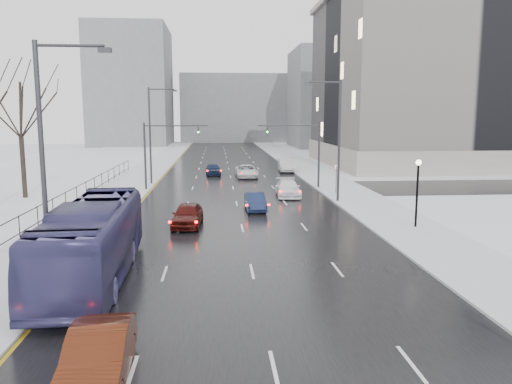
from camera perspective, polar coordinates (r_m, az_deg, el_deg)
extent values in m
cube|color=black|center=(60.57, -2.98, 1.96)|extent=(16.00, 150.00, 0.04)
cube|color=black|center=(48.68, -2.60, 0.30)|extent=(130.00, 10.00, 0.04)
cube|color=silver|center=(61.21, -12.86, 1.88)|extent=(5.00, 150.00, 0.16)
cube|color=silver|center=(61.73, 6.82, 2.09)|extent=(5.00, 150.00, 0.16)
cube|color=white|center=(63.30, -21.40, 1.70)|extent=(14.00, 150.00, 0.12)
cube|color=black|center=(32.75, -24.88, -2.20)|extent=(0.04, 70.00, 0.05)
cube|color=black|center=(32.94, -24.77, -3.91)|extent=(0.04, 70.00, 0.05)
cylinder|color=black|center=(32.86, -24.82, -3.23)|extent=(0.06, 0.06, 1.30)
cylinder|color=#2D2D33|center=(41.40, 9.48, 5.63)|extent=(0.20, 0.20, 10.00)
cylinder|color=#2D2D33|center=(41.14, 7.85, 12.34)|extent=(2.60, 0.12, 0.12)
cube|color=#2D2D33|center=(40.87, 6.03, 12.19)|extent=(0.50, 0.25, 0.18)
cylinder|color=#2D2D33|center=(21.38, -23.17, 2.23)|extent=(0.20, 0.20, 10.00)
cylinder|color=#2D2D33|center=(21.05, -20.50, 15.40)|extent=(2.60, 0.12, 0.12)
cube|color=#2D2D33|center=(20.73, -16.90, 15.27)|extent=(0.50, 0.25, 0.18)
cylinder|color=#2D2D33|center=(52.63, -12.02, 6.20)|extent=(0.20, 0.20, 10.00)
cylinder|color=#2D2D33|center=(52.49, -10.76, 11.47)|extent=(2.60, 0.12, 0.12)
cube|color=#2D2D33|center=(52.36, -9.31, 11.35)|extent=(0.50, 0.25, 0.18)
cylinder|color=black|center=(33.02, 17.92, -0.40)|extent=(0.14, 0.14, 4.00)
sphere|color=#FFE5B2|center=(32.77, 18.09, 3.23)|extent=(0.36, 0.36, 0.36)
cylinder|color=#2D2D33|center=(49.30, 7.20, 4.12)|extent=(0.20, 0.20, 6.50)
cylinder|color=#2D2D33|center=(48.64, 3.77, 7.59)|extent=(6.00, 0.12, 0.12)
imported|color=#2D2D33|center=(48.40, 1.29, 6.89)|extent=(0.15, 0.18, 0.90)
sphere|color=#19FF33|center=(48.25, 1.31, 6.89)|extent=(0.16, 0.16, 0.16)
cylinder|color=#2D2D33|center=(48.78, -12.56, 3.93)|extent=(0.20, 0.20, 6.50)
cylinder|color=#2D2D33|center=(48.30, -9.13, 7.49)|extent=(6.00, 0.12, 0.12)
imported|color=#2D2D33|center=(48.19, -6.60, 6.83)|extent=(0.15, 0.18, 0.90)
sphere|color=#19FF33|center=(48.04, -6.61, 6.82)|extent=(0.16, 0.16, 0.16)
cylinder|color=#2D2D33|center=(45.78, 9.14, 1.41)|extent=(0.06, 0.06, 2.50)
cylinder|color=white|center=(45.65, 9.18, 2.85)|extent=(0.60, 0.03, 0.60)
torus|color=#B20C0C|center=(45.65, 9.18, 2.85)|extent=(0.58, 0.06, 0.58)
cube|color=gray|center=(81.01, 22.84, 11.50)|extent=(40.00, 30.00, 24.00)
cube|color=gray|center=(81.06, 22.40, 4.08)|extent=(40.60, 30.60, 3.00)
cube|color=slate|center=(118.92, 10.09, 10.46)|extent=(24.00, 20.00, 22.00)
cube|color=slate|center=(126.98, -14.02, 11.58)|extent=(18.00, 22.00, 28.00)
cube|color=slate|center=(140.25, -2.23, 9.49)|extent=(30.00, 18.00, 18.00)
imported|color=#4A1C0C|center=(14.65, -17.58, -17.50)|extent=(1.81, 4.60, 1.49)
imported|color=navy|center=(23.05, -18.11, -5.29)|extent=(3.36, 12.36, 3.41)
imported|color=#400E0B|center=(32.56, -7.83, -2.60)|extent=(2.11, 4.59, 1.52)
imported|color=#172246|center=(37.71, -0.10, -1.11)|extent=(1.52, 4.09, 1.33)
imported|color=white|center=(57.83, -1.09, 2.39)|extent=(2.56, 5.30, 1.46)
imported|color=white|center=(44.31, 3.67, 0.42)|extent=(2.25, 5.08, 1.45)
imported|color=#14203E|center=(60.29, -4.92, 2.60)|extent=(1.95, 4.24, 1.41)
imported|color=#BAB9BE|center=(63.69, 3.45, 3.07)|extent=(2.04, 5.18, 1.68)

